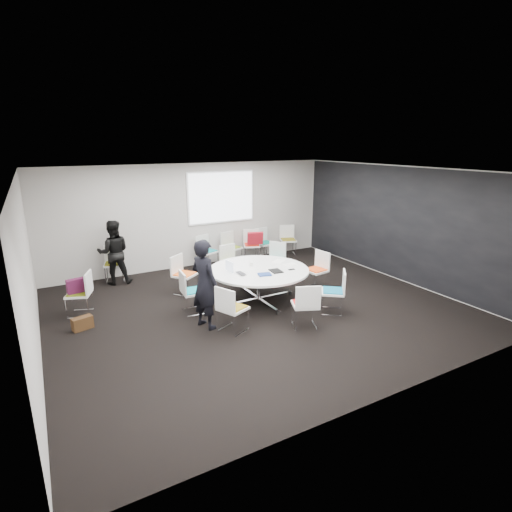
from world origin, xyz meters
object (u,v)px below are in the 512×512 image
chair_ring_b (274,266)px  brown_bag (82,323)px  chair_spare_left (81,302)px  maroon_bag (78,285)px  chair_ring_c (232,269)px  chair_ring_h (333,299)px  chair_person_back (115,271)px  chair_back_c (252,251)px  person_back (114,252)px  conference_table (259,278)px  chair_back_a (207,257)px  chair_ring_g (305,313)px  chair_ring_f (232,317)px  chair_ring_e (193,300)px  laptop (243,273)px  person_main (205,284)px  chair_ring_a (316,277)px  chair_back_d (265,249)px  chair_back_e (288,245)px  cup (251,264)px  chair_ring_d (185,282)px  chair_back_b (232,254)px

chair_ring_b → brown_bag: (-4.66, -0.84, -0.16)m
chair_spare_left → maroon_bag: chair_spare_left is taller
chair_ring_b → chair_ring_c: same height
chair_ring_h → chair_spare_left: (-4.47, 2.35, 0.00)m
chair_ring_b → chair_person_back: same height
chair_back_c → person_back: 3.89m
chair_ring_b → chair_ring_c: bearing=42.3°
conference_table → chair_ring_c: size_ratio=2.43×
chair_ring_b → maroon_bag: 4.63m
chair_back_a → brown_bag: bearing=15.1°
conference_table → chair_back_a: 2.82m
chair_ring_g → chair_back_a: (-0.17, 4.34, 0.00)m
chair_ring_f → maroon_bag: size_ratio=2.20×
chair_back_c → maroon_bag: 5.14m
chair_ring_e → laptop: size_ratio=3.02×
conference_table → chair_back_a: bearing=90.9°
chair_ring_b → chair_ring_c: 1.10m
chair_back_c → person_main: size_ratio=0.52×
chair_ring_a → chair_back_d: 2.83m
conference_table → laptop: 0.51m
chair_back_e → brown_bag: bearing=43.3°
chair_back_d → laptop: bearing=45.1°
chair_ring_c → chair_ring_h: 2.92m
cup → maroon_bag: (-3.42, 0.84, -0.16)m
chair_ring_g → brown_bag: chair_ring_g is taller
conference_table → chair_spare_left: 3.63m
chair_ring_c → chair_back_a: bearing=-93.1°
chair_ring_d → chair_person_back: same height
chair_spare_left → chair_person_back: (0.97, 1.75, 0.00)m
chair_back_b → person_main: size_ratio=0.52×
chair_ring_f → brown_bag: (-2.39, 1.41, -0.16)m
chair_person_back → brown_bag: size_ratio=2.44×
chair_ring_d → laptop: bearing=84.4°
chair_ring_h → chair_back_a: bearing=52.5°
chair_back_a → chair_back_c: same height
conference_table → chair_ring_g: chair_ring_g is taller
chair_ring_g → chair_ring_a: bearing=70.3°
chair_ring_g → person_main: (-1.60, 0.92, 0.57)m
chair_back_a → chair_ring_f: bearing=54.4°
person_main → laptop: 1.14m
chair_ring_c → chair_back_e: size_ratio=1.00×
chair_ring_c → chair_ring_h: bearing=100.1°
chair_ring_g → cup: size_ratio=9.78×
chair_back_a → chair_spare_left: same height
chair_ring_b → maroon_bag: size_ratio=2.20×
chair_ring_e → chair_ring_g: (1.58, -1.65, 0.00)m
chair_ring_d → chair_ring_h: 3.35m
chair_ring_h → chair_person_back: bearing=78.5°
chair_back_d → laptop: 3.76m
conference_table → person_back: (-2.49, 2.68, 0.25)m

